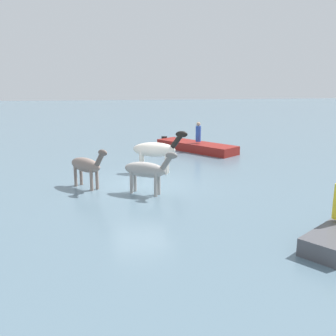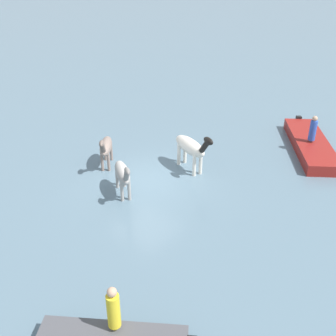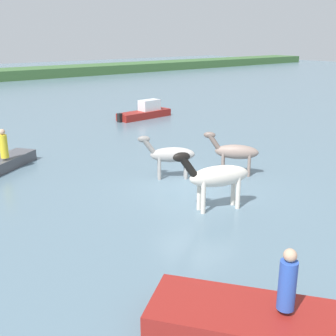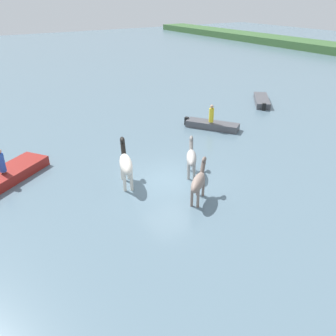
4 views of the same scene
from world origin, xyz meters
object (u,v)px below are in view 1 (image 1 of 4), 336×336
(boat_skiff_near, at_px, (196,148))
(person_helmsman_aft, at_px, (198,133))
(horse_pinto_flank, at_px, (156,150))
(horse_dun_straggler, at_px, (87,165))
(horse_lead, at_px, (147,170))

(boat_skiff_near, xyz_separation_m, person_helmsman_aft, (-0.07, 0.25, 0.98))
(horse_pinto_flank, bearing_deg, horse_dun_straggler, -126.60)
(horse_lead, relative_size, horse_pinto_flank, 0.79)
(boat_skiff_near, bearing_deg, horse_pinto_flank, -66.79)
(horse_dun_straggler, relative_size, boat_skiff_near, 0.36)
(horse_lead, xyz_separation_m, horse_dun_straggler, (2.25, -1.24, -0.01))
(person_helmsman_aft, bearing_deg, horse_pinto_flank, 56.33)
(horse_dun_straggler, height_order, person_helmsman_aft, person_helmsman_aft)
(horse_lead, height_order, horse_pinto_flank, horse_pinto_flank)
(horse_lead, xyz_separation_m, horse_pinto_flank, (-0.85, -3.28, 0.16))
(boat_skiff_near, relative_size, person_helmsman_aft, 4.45)
(horse_dun_straggler, height_order, horse_pinto_flank, horse_pinto_flank)
(horse_lead, bearing_deg, boat_skiff_near, 98.83)
(horse_lead, distance_m, horse_dun_straggler, 2.57)
(boat_skiff_near, bearing_deg, horse_dun_straggler, -76.02)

